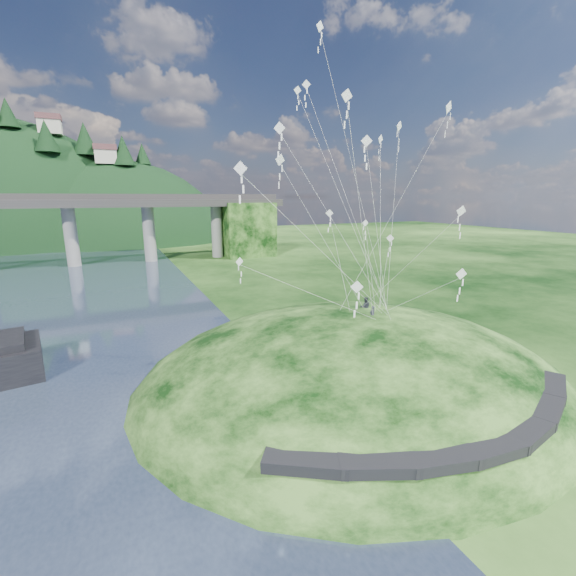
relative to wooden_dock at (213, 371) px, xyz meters
name	(u,v)px	position (x,y,z in m)	size (l,w,h in m)	color
ground	(272,410)	(2.37, -6.94, -0.37)	(320.00, 320.00, 0.00)	black
grass_hill	(352,393)	(10.37, -4.94, -1.87)	(36.00, 32.00, 13.00)	black
footpath	(470,433)	(9.84, -16.69, 1.71)	(22.29, 5.84, 0.83)	black
bridge	(11,221)	(-24.08, 63.12, 9.33)	(160.00, 11.00, 15.00)	#2D2B2B
wooden_dock	(213,371)	(0.00, 0.00, 0.00)	(11.98, 5.04, 0.85)	#3B2C18
kite_flyers	(367,299)	(13.17, -2.64, 5.37)	(1.97, 3.22, 1.88)	#282936
kite_swarm	(351,168)	(10.83, -2.99, 16.18)	(20.41, 15.69, 18.98)	white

